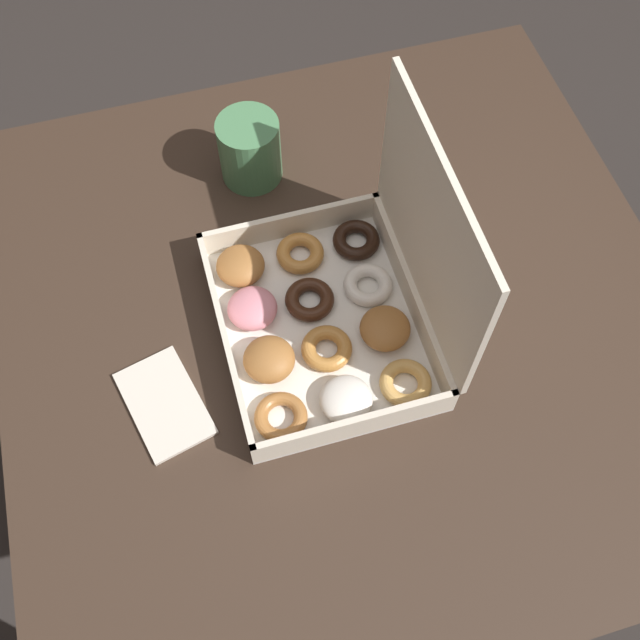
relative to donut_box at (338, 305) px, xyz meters
name	(u,v)px	position (x,y,z in m)	size (l,w,h in m)	color
ground_plane	(334,482)	(-0.01, 0.01, -0.83)	(8.00, 8.00, 0.00)	#2D2826
dining_table	(341,354)	(-0.01, 0.01, -0.17)	(0.92, 0.91, 0.78)	#38281E
donut_box	(338,305)	(0.00, 0.00, 0.00)	(0.32, 0.27, 0.29)	silver
coffee_mug	(250,149)	(-0.28, -0.05, 0.00)	(0.09, 0.09, 0.10)	#4C8456
paper_napkin	(165,404)	(0.05, -0.24, -0.05)	(0.15, 0.11, 0.01)	silver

